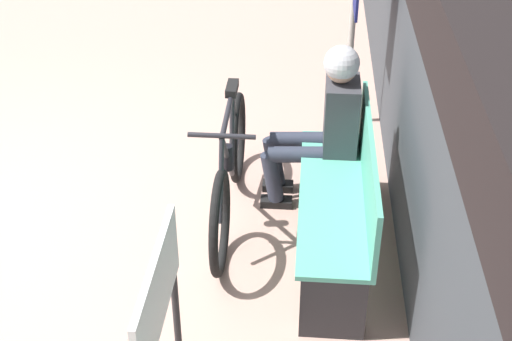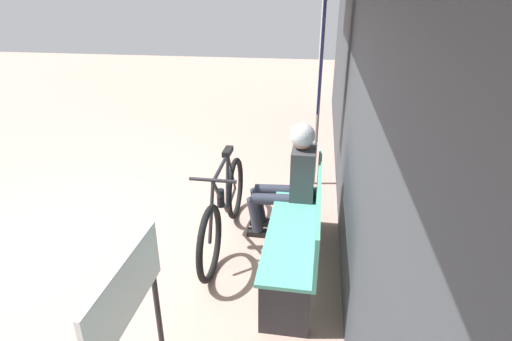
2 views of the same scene
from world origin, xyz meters
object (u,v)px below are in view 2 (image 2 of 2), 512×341
(bicycle, at_px, (224,210))
(park_bench_near, at_px, (299,232))
(person_seated, at_px, (292,173))
(banner_pole, at_px, (320,70))
(signboard, at_px, (128,303))

(bicycle, bearing_deg, park_bench_near, 67.26)
(park_bench_near, bearing_deg, bicycle, -112.74)
(bicycle, relative_size, person_seated, 1.46)
(park_bench_near, xyz_separation_m, person_seated, (-0.57, -0.12, 0.28))
(person_seated, distance_m, banner_pole, 1.32)
(park_bench_near, height_order, bicycle, bicycle)
(banner_pole, bearing_deg, bicycle, -31.99)
(bicycle, bearing_deg, banner_pole, 148.01)
(park_bench_near, height_order, person_seated, person_seated)
(bicycle, distance_m, signboard, 1.73)
(bicycle, height_order, signboard, signboard)
(park_bench_near, height_order, banner_pole, banner_pole)
(signboard, bearing_deg, banner_pole, 162.83)
(person_seated, bearing_deg, signboard, -20.36)
(person_seated, distance_m, signboard, 2.08)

